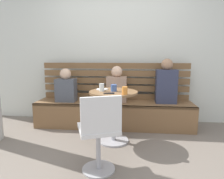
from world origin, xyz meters
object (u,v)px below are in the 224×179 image
object	(u,v)px
cafe_table	(113,107)
person_child_left	(117,86)
person_child_middle	(66,87)
cup_tumbler_orange	(125,91)
cup_mug_blue	(114,88)
booth_bench	(114,114)
white_chair	(99,131)
plate_small	(102,89)
person_adult	(166,83)
cup_water_clear	(102,87)
phone_on_table	(109,93)

from	to	relation	value
cafe_table	person_child_left	size ratio (longest dim) A/B	1.20
person_child_middle	cup_tumbler_orange	distance (m)	1.33
person_child_left	cup_mug_blue	size ratio (longest dim) A/B	6.50
person_child_left	cup_tumbler_orange	size ratio (longest dim) A/B	6.18
booth_bench	white_chair	world-z (taller)	white_chair
cafe_table	plate_small	distance (m)	0.31
booth_bench	plate_small	world-z (taller)	plate_small
cafe_table	plate_small	xyz separation A→B (m)	(-0.18, 0.11, 0.23)
person_adult	cup_water_clear	size ratio (longest dim) A/B	6.77
cup_mug_blue	booth_bench	bearing A→B (deg)	95.67
phone_on_table	cup_tumbler_orange	bearing A→B (deg)	-111.89
person_child_middle	phone_on_table	world-z (taller)	person_child_middle
person_adult	plate_small	world-z (taller)	person_adult
person_adult	person_child_left	world-z (taller)	person_adult
booth_bench	cup_water_clear	bearing A→B (deg)	-99.24
cafe_table	person_child_middle	xyz separation A→B (m)	(-0.89, 0.59, 0.17)
booth_bench	person_child_middle	xyz separation A→B (m)	(-0.83, -0.03, 0.47)
person_adult	person_child_left	distance (m)	0.84
white_chair	cup_water_clear	xyz separation A→B (m)	(-0.09, 0.79, 0.33)
white_chair	phone_on_table	bearing A→B (deg)	87.80
white_chair	phone_on_table	distance (m)	0.69
cup_water_clear	phone_on_table	size ratio (longest dim) A/B	0.79
cafe_table	cup_mug_blue	size ratio (longest dim) A/B	7.79
cup_water_clear	phone_on_table	world-z (taller)	cup_water_clear
cafe_table	cup_mug_blue	world-z (taller)	cup_mug_blue
cup_tumbler_orange	cup_water_clear	bearing A→B (deg)	149.09
cafe_table	cup_mug_blue	distance (m)	0.27
cafe_table	plate_small	size ratio (longest dim) A/B	4.35
cup_water_clear	plate_small	distance (m)	0.14
person_child_middle	cup_tumbler_orange	bearing A→B (deg)	-37.52
cafe_table	person_adult	distance (m)	1.09
cup_water_clear	white_chair	bearing A→B (deg)	-83.20
person_adult	cup_water_clear	world-z (taller)	person_adult
cafe_table	person_adult	xyz separation A→B (m)	(0.83, 0.65, 0.25)
plate_small	phone_on_table	world-z (taller)	plate_small
cup_water_clear	plate_small	size ratio (longest dim) A/B	0.65
person_child_middle	cup_mug_blue	world-z (taller)	person_child_middle
person_child_left	person_child_middle	distance (m)	0.88
person_child_left	cafe_table	bearing A→B (deg)	-89.46
person_adult	person_child_middle	xyz separation A→B (m)	(-1.72, -0.06, -0.08)
white_chair	person_child_middle	world-z (taller)	person_child_middle
cup_tumbler_orange	plate_small	world-z (taller)	cup_tumbler_orange
cafe_table	white_chair	xyz separation A→B (m)	(-0.07, -0.81, -0.05)
person_child_left	cup_tumbler_orange	bearing A→B (deg)	-78.84
cup_water_clear	cup_tumbler_orange	size ratio (longest dim) A/B	1.10
cafe_table	person_child_left	world-z (taller)	person_child_left
cup_tumbler_orange	person_adult	bearing A→B (deg)	52.78
white_chair	cup_tumbler_orange	distance (m)	0.72
booth_bench	person_adult	xyz separation A→B (m)	(0.88, 0.03, 0.55)
person_adult	person_child_middle	size ratio (longest dim) A/B	1.29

